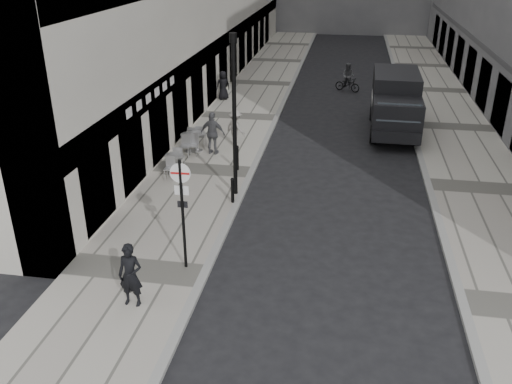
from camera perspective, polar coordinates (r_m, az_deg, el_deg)
ground at (r=13.47m, az=-8.63°, el=-15.41°), size 120.00×120.00×0.00m
sidewalk at (r=29.52m, az=-1.74°, el=7.92°), size 4.00×60.00×0.12m
far_sidewalk at (r=29.47m, az=19.87°, el=6.41°), size 4.00×60.00×0.12m
walking_man at (r=14.19m, az=-13.07°, el=-8.53°), size 0.65×0.44×1.74m
sign_post at (r=14.89m, az=-7.80°, el=-0.87°), size 0.57×0.09×3.31m
lamppost at (r=19.07m, az=-2.30°, el=8.72°), size 0.26×0.26×5.82m
bollard_near at (r=19.33m, az=-2.48°, el=0.12°), size 0.12×0.12×0.89m
bollard_far at (r=22.14m, az=-2.00°, el=3.55°), size 0.13×0.13×0.98m
panel_van at (r=27.78m, az=14.46°, el=9.33°), size 2.33×6.01×2.81m
cyclist at (r=35.38m, az=9.64°, el=11.51°), size 1.73×1.19×1.77m
pedestrian_a at (r=23.78m, az=-4.57°, el=6.18°), size 1.16×0.61×1.89m
pedestrian_b at (r=24.82m, az=-2.18°, el=6.77°), size 1.24×1.11×1.67m
pedestrian_c at (r=32.54m, az=-3.49°, el=11.15°), size 0.98×0.89×1.69m
cafe_table_near at (r=21.98m, az=-8.57°, el=3.09°), size 0.74×1.67×0.95m
cafe_table_mid at (r=24.28m, az=-7.04°, el=5.33°), size 0.75×1.70×0.97m
cafe_table_far at (r=24.33m, az=-6.22°, el=5.44°), size 0.77×1.73×0.99m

